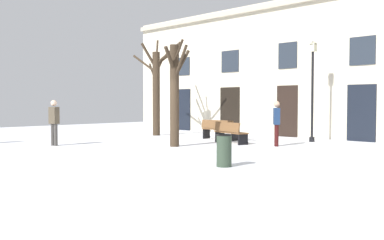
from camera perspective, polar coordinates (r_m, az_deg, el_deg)
The scene contains 10 objects.
ground_plane at distance 14.39m, azimuth -4.67°, elevation -4.15°, with size 34.98×34.98×0.00m, color white.
building_facade at distance 20.98m, azimuth 13.34°, elevation 6.86°, with size 21.86×0.60×6.51m.
tree_right_of_center at distance 15.85m, azimuth -2.28°, elevation 3.75°, with size 0.96×1.44×3.83m.
tree_left_of_center at distance 21.38m, azimuth -4.74°, elevation 4.37°, with size 3.02×1.95×4.85m.
streetlamp at distance 18.44m, azimuth 15.58°, elevation 5.00°, with size 0.30×0.30×4.12m.
litter_bin at distance 10.96m, azimuth 4.25°, elevation -4.00°, with size 0.41×0.41×0.82m.
bench_back_to_back_left at distance 17.20m, azimuth 4.99°, elevation -1.63°, with size 1.81×0.96×0.85m.
bench_near_center_tree at distance 18.83m, azimuth 3.62°, elevation -1.23°, with size 1.78×0.52×0.86m.
person_by_shop_door at distance 16.29m, azimuth 11.07°, elevation -0.16°, with size 0.41×0.43×1.67m.
person_crossing_plaza at distance 16.97m, azimuth -17.71°, elevation -0.04°, with size 0.41×0.27×1.71m.
Camera 1 is at (10.81, -9.36, 1.62)m, focal length 40.51 mm.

